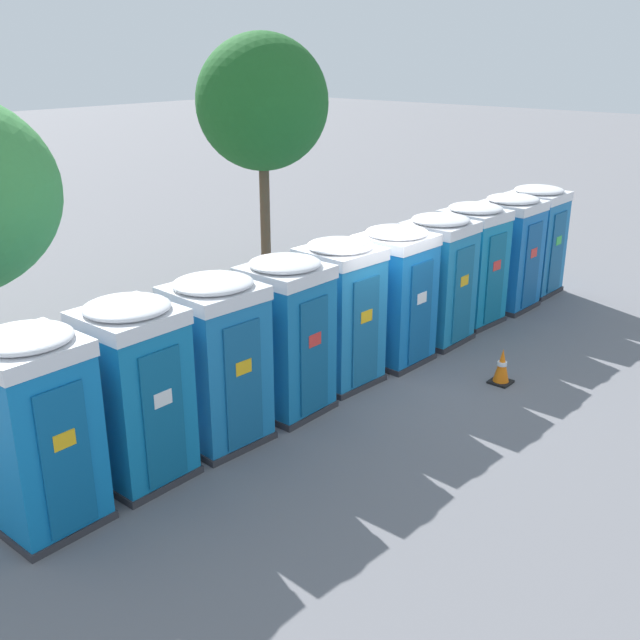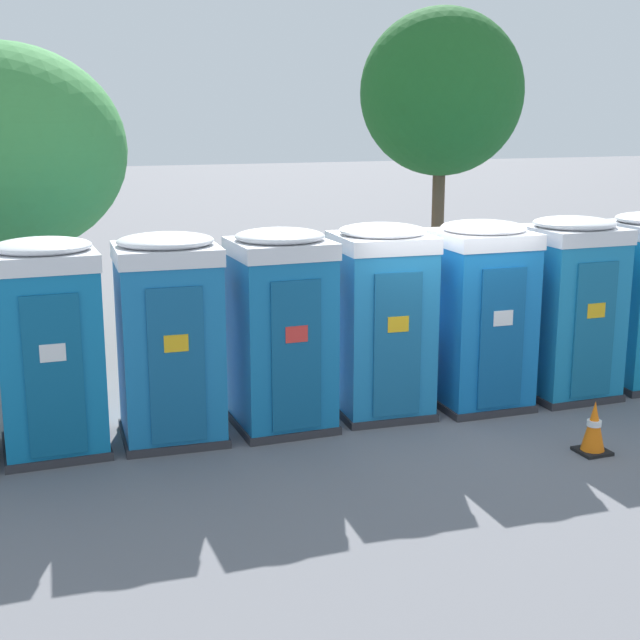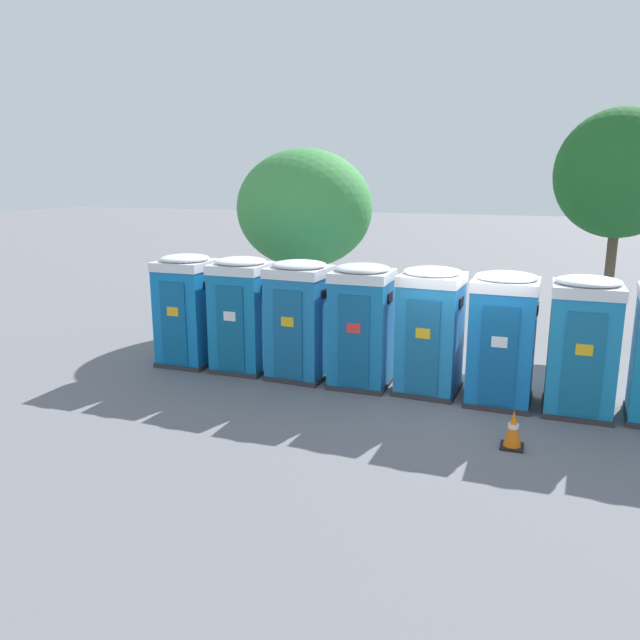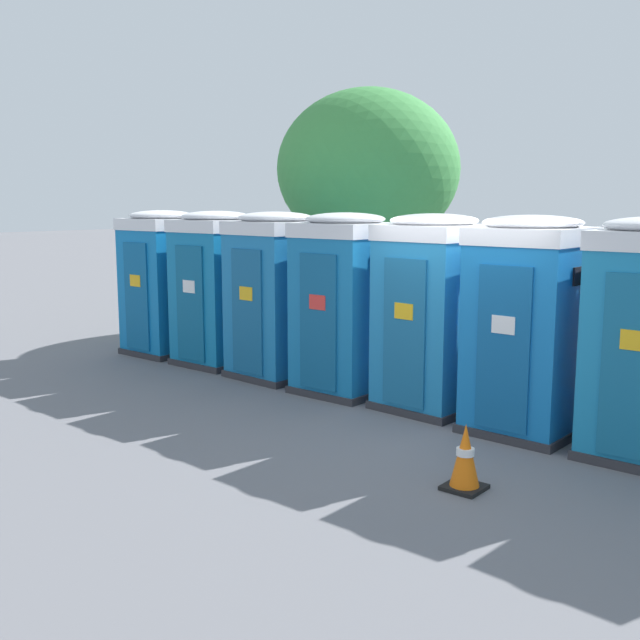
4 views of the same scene
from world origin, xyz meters
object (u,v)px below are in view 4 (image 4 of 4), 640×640
portapotty_3 (344,303)px  traffic_cone (465,458)px  portapotty_0 (163,282)px  portapotty_4 (432,312)px  portapotty_1 (217,288)px  portapotty_5 (528,324)px  portapotty_2 (275,295)px  street_tree_0 (368,170)px

portapotty_3 → traffic_cone: (3.14, -2.19, -0.97)m
portapotty_0 → portapotty_4: same height
portapotty_1 → portapotty_4: (4.18, -0.11, -0.00)m
portapotty_3 → traffic_cone: size_ratio=3.97×
portapotty_5 → traffic_cone: bearing=-80.4°
portapotty_2 → traffic_cone: size_ratio=3.97×
portapotty_0 → traffic_cone: (7.32, -2.34, -0.97)m
portapotty_1 → street_tree_0: bearing=92.8°
portapotty_1 → portapotty_2: bearing=-2.9°
portapotty_3 → portapotty_4: bearing=1.5°
portapotty_2 → portapotty_5: bearing=-2.9°
portapotty_3 → portapotty_5: same height
portapotty_0 → portapotty_3: same height
portapotty_3 → portapotty_5: (2.79, -0.13, -0.00)m
street_tree_0 → portapotty_1: bearing=-87.2°
portapotty_2 → portapotty_4: size_ratio=1.00×
portapotty_0 → portapotty_5: size_ratio=1.00×
portapotty_1 → street_tree_0: (-0.22, 4.53, 2.06)m
portapotty_4 → traffic_cone: size_ratio=3.97×
traffic_cone → portapotty_4: bearing=128.0°
portapotty_1 → portapotty_4: size_ratio=1.00×
portapotty_2 → traffic_cone: 5.16m
portapotty_0 → street_tree_0: street_tree_0 is taller
portapotty_0 → portapotty_3: 4.19m
portapotty_3 → portapotty_4: same height
portapotty_1 → portapotty_3: size_ratio=1.00×
portapotty_2 → portapotty_1: bearing=177.1°
portapotty_1 → portapotty_2: 1.40m
portapotty_3 → portapotty_2: bearing=176.9°
portapotty_2 → street_tree_0: 5.29m
portapotty_1 → portapotty_5: same height
portapotty_2 → traffic_cone: bearing=-26.6°
portapotty_2 → portapotty_5: size_ratio=1.00×
portapotty_4 → portapotty_5: bearing=-6.9°
portapotty_4 → portapotty_1: bearing=178.5°
portapotty_5 → traffic_cone: 2.30m
portapotty_0 → street_tree_0: 5.11m
portapotty_3 → traffic_cone: bearing=-35.0°
portapotty_0 → street_tree_0: size_ratio=0.51×
portapotty_5 → traffic_cone: size_ratio=3.97×
portapotty_1 → traffic_cone: (5.92, -2.34, -0.97)m
portapotty_3 → street_tree_0: street_tree_0 is taller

